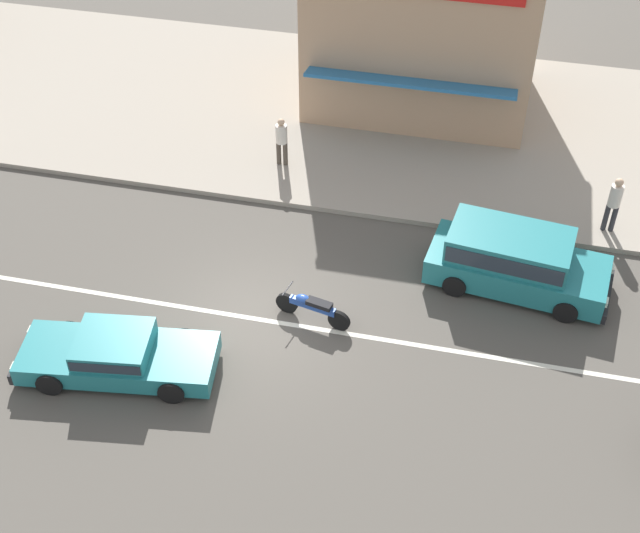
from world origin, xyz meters
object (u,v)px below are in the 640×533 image
(shopfront_far_kios, at_px, (424,22))
(pedestrian_by_shop, at_px, (614,201))
(motorcycle_0, at_px, (312,307))
(sedan_teal_1, at_px, (116,354))
(pedestrian_mid_kerb, at_px, (282,138))
(minivan_teal_4, at_px, (514,258))

(shopfront_far_kios, bearing_deg, pedestrian_by_shop, -44.01)
(motorcycle_0, height_order, shopfront_far_kios, shopfront_far_kios)
(sedan_teal_1, distance_m, pedestrian_mid_kerb, 8.79)
(pedestrian_by_shop, bearing_deg, minivan_teal_4, -132.88)
(motorcycle_0, relative_size, shopfront_far_kios, 0.28)
(sedan_teal_1, xyz_separation_m, pedestrian_by_shop, (10.96, 7.58, 0.60))
(pedestrian_mid_kerb, relative_size, pedestrian_by_shop, 0.92)
(minivan_teal_4, distance_m, shopfront_far_kios, 9.28)
(sedan_teal_1, distance_m, pedestrian_by_shop, 13.34)
(minivan_teal_4, height_order, pedestrian_by_shop, pedestrian_by_shop)
(minivan_teal_4, xyz_separation_m, motorcycle_0, (-4.61, -2.40, -0.42))
(sedan_teal_1, relative_size, shopfront_far_kios, 0.67)
(minivan_teal_4, bearing_deg, motorcycle_0, -152.49)
(pedestrian_mid_kerb, height_order, shopfront_far_kios, shopfront_far_kios)
(pedestrian_by_shop, distance_m, shopfront_far_kios, 8.44)
(motorcycle_0, height_order, pedestrian_mid_kerb, pedestrian_mid_kerb)
(minivan_teal_4, xyz_separation_m, pedestrian_mid_kerb, (-6.93, 3.65, 0.20))
(pedestrian_mid_kerb, bearing_deg, minivan_teal_4, -27.74)
(pedestrian_mid_kerb, distance_m, shopfront_far_kios, 6.05)
(motorcycle_0, xyz_separation_m, pedestrian_by_shop, (7.02, 4.99, 0.71))
(minivan_teal_4, distance_m, pedestrian_by_shop, 3.55)
(pedestrian_mid_kerb, bearing_deg, motorcycle_0, -68.97)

